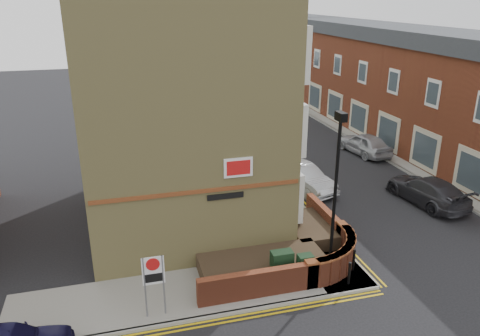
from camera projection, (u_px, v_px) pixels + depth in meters
The scene contains 27 objects.
ground at pixel (302, 302), 16.38m from camera, with size 120.00×120.00×0.00m, color black.
pavement_corner at pixel (196, 292), 16.84m from camera, with size 13.00×3.00×0.12m, color gray.
pavement_main at pixel (238, 154), 31.31m from camera, with size 2.00×32.00×0.12m, color gray.
pavement_far at pixel (407, 154), 31.35m from camera, with size 4.00×40.00×0.12m, color gray.
kerb_side at pixel (204, 318), 15.49m from camera, with size 13.00×0.15×0.12m, color gray.
kerb_main_near at pixel (252, 153), 31.56m from camera, with size 0.15×32.00×0.12m, color gray.
kerb_main_far at pixel (381, 157), 30.85m from camera, with size 0.15×40.00×0.12m, color gray.
yellow_lines_side at pixel (205, 324), 15.28m from camera, with size 13.00×0.28×0.01m, color gold.
yellow_lines_main at pixel (255, 153), 31.65m from camera, with size 0.28×32.00×0.01m, color gold.
corner_building at pixel (179, 88), 20.73m from camera, with size 8.95×10.40×13.60m.
garden_wall at pixel (278, 265), 18.64m from camera, with size 6.80×6.00×1.20m, color brown, non-canonical shape.
lamppost at pixel (335, 196), 16.70m from camera, with size 0.25×0.50×6.30m.
utility_cabinet_large at pixel (282, 266), 17.23m from camera, with size 0.80×0.45×1.20m, color #163118.
utility_cabinet_small at pixel (305, 268), 17.18m from camera, with size 0.55×0.40×1.10m, color #163118.
bollard_near at pixel (349, 273), 17.04m from camera, with size 0.11×0.11×0.90m, color black.
bollard_far at pixel (354, 260), 17.92m from camera, with size 0.11×0.11×0.90m, color black.
zone_sign at pixel (154, 275), 15.01m from camera, with size 0.72×0.07×2.20m.
far_terrace at pixel (400, 83), 33.95m from camera, with size 5.40×30.40×8.00m.
far_terrace_cream at pixel (293, 51), 52.92m from camera, with size 5.40×12.40×8.00m.
tree_near at pixel (246, 91), 27.93m from camera, with size 3.64×3.65×6.70m.
tree_mid at pixel (216, 64), 34.98m from camera, with size 4.03×4.03×7.42m.
tree_far at pixel (197, 56), 42.31m from camera, with size 3.81×3.81×7.00m.
traffic_light_assembly at pixel (214, 89), 38.59m from camera, with size 0.20×0.16×4.20m.
silver_car_near at pixel (302, 177), 25.57m from camera, with size 1.51×4.32×1.42m, color #AAAEB2.
red_car_main at pixel (247, 131), 34.50m from camera, with size 2.11×4.58×1.27m, color maroon.
grey_car_far at pixel (427, 190), 23.94m from camera, with size 1.95×4.80×1.39m, color #2C2C31.
silver_car_far at pixel (364, 143), 31.34m from camera, with size 1.72×4.28×1.46m, color #A9ABB0.
Camera 1 is at (-5.75, -12.64, 10.12)m, focal length 35.00 mm.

